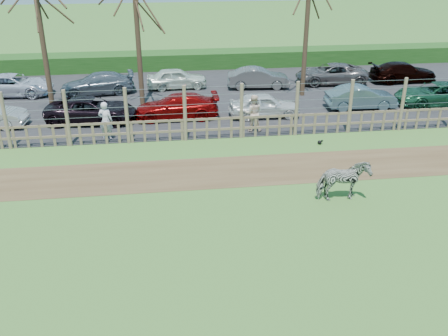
{
  "coord_description": "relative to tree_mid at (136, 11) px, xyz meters",
  "views": [
    {
      "loc": [
        -1.0,
        -12.75,
        8.25
      ],
      "look_at": [
        1.0,
        2.5,
        1.1
      ],
      "focal_mm": 40.0,
      "sensor_mm": 36.0,
      "label": 1
    }
  ],
  "objects": [
    {
      "name": "ground",
      "position": [
        2.0,
        -13.5,
        -4.87
      ],
      "size": [
        120.0,
        120.0,
        0.0
      ],
      "primitive_type": "plane",
      "color": "olive",
      "rests_on": "ground"
    },
    {
      "name": "dirt_strip",
      "position": [
        2.0,
        -9.0,
        -4.86
      ],
      "size": [
        34.0,
        2.8,
        0.01
      ],
      "primitive_type": "cube",
      "color": "brown",
      "rests_on": "ground"
    },
    {
      "name": "asphalt",
      "position": [
        2.0,
        1.0,
        -4.85
      ],
      "size": [
        44.0,
        13.0,
        0.04
      ],
      "primitive_type": "cube",
      "color": "#232326",
      "rests_on": "ground"
    },
    {
      "name": "hedge",
      "position": [
        2.0,
        8.0,
        -4.32
      ],
      "size": [
        46.0,
        2.0,
        1.1
      ],
      "primitive_type": "cube",
      "color": "#1E4716",
      "rests_on": "ground"
    },
    {
      "name": "fence",
      "position": [
        2.0,
        -5.5,
        -4.06
      ],
      "size": [
        30.16,
        0.16,
        2.5
      ],
      "color": "brown",
      "rests_on": "ground"
    },
    {
      "name": "tree_mid",
      "position": [
        0.0,
        0.0,
        0.0
      ],
      "size": [
        4.8,
        4.8,
        6.83
      ],
      "color": "#3D2B1E",
      "rests_on": "ground"
    },
    {
      "name": "tree_right",
      "position": [
        9.0,
        0.5,
        0.37
      ],
      "size": [
        4.8,
        4.8,
        7.35
      ],
      "color": "#3D2B1E",
      "rests_on": "ground"
    },
    {
      "name": "zebra",
      "position": [
        6.97,
        -11.78,
        -4.14
      ],
      "size": [
        1.78,
        0.89,
        1.46
      ],
      "primitive_type": "imported",
      "rotation": [
        0.0,
        0.0,
        1.63
      ],
      "color": "gray",
      "rests_on": "ground"
    },
    {
      "name": "visitor_a",
      "position": [
        -1.47,
        -5.01,
        -3.96
      ],
      "size": [
        0.72,
        0.57,
        1.72
      ],
      "primitive_type": "imported",
      "rotation": [
        0.0,
        0.0,
        2.87
      ],
      "color": "silver",
      "rests_on": "asphalt"
    },
    {
      "name": "visitor_b",
      "position": [
        5.15,
        -4.82,
        -3.96
      ],
      "size": [
        0.91,
        0.75,
        1.72
      ],
      "primitive_type": "imported",
      "rotation": [
        0.0,
        0.0,
        3.03
      ],
      "color": "beige",
      "rests_on": "asphalt"
    },
    {
      "name": "crow",
      "position": [
        7.78,
        -6.75,
        -4.77
      ],
      "size": [
        0.24,
        0.18,
        0.2
      ],
      "color": "black",
      "rests_on": "ground"
    },
    {
      "name": "car_2",
      "position": [
        -2.38,
        -2.59,
        -4.23
      ],
      "size": [
        4.5,
        2.43,
        1.2
      ],
      "primitive_type": "imported",
      "rotation": [
        0.0,
        0.0,
        1.47
      ],
      "color": "black",
      "rests_on": "asphalt"
    },
    {
      "name": "car_3",
      "position": [
        1.74,
        -2.57,
        -4.23
      ],
      "size": [
        4.14,
        1.69,
        1.2
      ],
      "primitive_type": "imported",
      "rotation": [
        0.0,
        0.0,
        4.71
      ],
      "color": "#800606",
      "rests_on": "asphalt"
    },
    {
      "name": "car_4",
      "position": [
        6.09,
        -2.89,
        -4.23
      ],
      "size": [
        3.54,
        1.47,
        1.2
      ],
      "primitive_type": "imported",
      "rotation": [
        0.0,
        0.0,
        1.56
      ],
      "color": "white",
      "rests_on": "asphalt"
    },
    {
      "name": "car_5",
      "position": [
        11.35,
        -2.26,
        -4.23
      ],
      "size": [
        3.68,
        1.37,
        1.2
      ],
      "primitive_type": "imported",
      "rotation": [
        0.0,
        0.0,
        1.54
      ],
      "color": "slate",
      "rests_on": "asphalt"
    },
    {
      "name": "car_6",
      "position": [
        15.56,
        -2.21,
        -4.23
      ],
      "size": [
        4.38,
        2.14,
        1.2
      ],
      "primitive_type": "imported",
      "rotation": [
        0.0,
        0.0,
        4.68
      ],
      "color": "#1C5133",
      "rests_on": "asphalt"
    },
    {
      "name": "car_8",
      "position": [
        -7.23,
        2.6,
        -4.23
      ],
      "size": [
        4.46,
        2.32,
        1.2
      ],
      "primitive_type": "imported",
      "rotation": [
        0.0,
        0.0,
        1.49
      ],
      "color": "silver",
      "rests_on": "asphalt"
    },
    {
      "name": "car_9",
      "position": [
        -2.56,
        2.26,
        -4.23
      ],
      "size": [
        4.31,
        2.17,
        1.2
      ],
      "primitive_type": "imported",
      "rotation": [
        0.0,
        0.0,
        4.83
      ],
      "color": "slate",
      "rests_on": "asphalt"
    },
    {
      "name": "car_10",
      "position": [
        1.99,
        2.85,
        -4.23
      ],
      "size": [
        3.59,
        1.59,
        1.2
      ],
      "primitive_type": "imported",
      "rotation": [
        0.0,
        0.0,
        1.62
      ],
      "color": "white",
      "rests_on": "asphalt"
    },
    {
      "name": "car_11",
      "position": [
        6.79,
        2.28,
        -4.23
      ],
      "size": [
        3.73,
        1.56,
        1.2
      ],
      "primitive_type": "imported",
      "rotation": [
        0.0,
        0.0,
        1.49
      ],
      "color": "#636160",
      "rests_on": "asphalt"
    },
    {
      "name": "car_12",
      "position": [
        11.41,
        2.72,
        -4.23
      ],
      "size": [
        4.43,
        2.24,
        1.2
      ],
      "primitive_type": "imported",
      "rotation": [
        0.0,
        0.0,
        4.65
      ],
      "color": "#655C5C",
      "rests_on": "asphalt"
    },
    {
      "name": "car_13",
      "position": [
        15.98,
        2.54,
        -4.23
      ],
      "size": [
        4.21,
        1.88,
        1.2
      ],
      "primitive_type": "imported",
      "rotation": [
        0.0,
        0.0,
        1.62
      ],
      "color": "black",
      "rests_on": "asphalt"
    }
  ]
}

